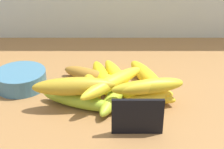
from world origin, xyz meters
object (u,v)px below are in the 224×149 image
object	(u,v)px
banana_6	(146,93)
banana_9	(79,101)
banana_1	(122,88)
banana_7	(103,78)
banana_0	(93,85)
banana_10	(113,83)
banana_3	(90,75)
banana_2	(148,77)
banana_8	(146,100)
banana_13	(75,86)
chalkboard_sign	(138,118)
banana_11	(149,87)
fruit_bowl	(22,79)
banana_5	(118,77)
banana_12	(152,86)

from	to	relation	value
banana_6	banana_9	size ratio (longest dim) A/B	0.83
banana_1	banana_7	size ratio (longest dim) A/B	0.82
banana_0	banana_10	bearing A→B (deg)	-45.78
banana_7	banana_3	bearing A→B (deg)	157.39
banana_0	banana_2	bearing A→B (deg)	13.29
banana_2	banana_8	distance (cm)	11.92
banana_13	banana_10	bearing A→B (deg)	16.01
chalkboard_sign	banana_2	distance (cm)	22.22
banana_7	banana_8	world-z (taller)	banana_8
banana_8	banana_11	xyz separation A→B (cm)	(0.42, -0.02, 3.78)
banana_0	banana_8	size ratio (longest dim) A/B	1.29
fruit_bowl	banana_5	size ratio (longest dim) A/B	0.65
banana_0	banana_11	size ratio (longest dim) A/B	1.14
banana_8	banana_12	world-z (taller)	banana_12
banana_12	banana_9	bearing A→B (deg)	179.82
banana_1	banana_3	distance (cm)	11.20
chalkboard_sign	banana_9	bearing A→B (deg)	142.88
chalkboard_sign	banana_3	world-z (taller)	chalkboard_sign
banana_1	banana_8	distance (cm)	8.23
banana_10	banana_11	size ratio (longest dim) A/B	1.19
banana_6	banana_8	xyz separation A→B (cm)	(-0.19, -3.74, 0.28)
banana_0	banana_6	distance (cm)	14.20
chalkboard_sign	banana_11	bearing A→B (deg)	73.29
banana_13	banana_11	bearing A→B (deg)	-0.57
chalkboard_sign	banana_8	size ratio (longest dim) A/B	0.71
chalkboard_sign	banana_9	world-z (taller)	chalkboard_sign
banana_10	banana_3	bearing A→B (deg)	121.43
banana_10	banana_13	distance (cm)	9.46
banana_2	banana_10	size ratio (longest dim) A/B	0.96
fruit_bowl	banana_1	distance (cm)	26.87
fruit_bowl	banana_13	distance (cm)	18.73
banana_5	banana_8	size ratio (longest dim) A/B	1.33
banana_7	banana_8	size ratio (longest dim) A/B	1.29
chalkboard_sign	banana_0	bearing A→B (deg)	120.36
fruit_bowl	banana_3	xyz separation A→B (cm)	(17.97, 2.79, -0.33)
banana_2	banana_10	xyz separation A→B (cm)	(-9.42, -9.05, 3.32)
fruit_bowl	banana_2	size ratio (longest dim) A/B	0.67
chalkboard_sign	banana_3	bearing A→B (deg)	116.76
banana_6	banana_11	distance (cm)	5.54
banana_1	fruit_bowl	bearing A→B (deg)	170.44
banana_7	banana_13	world-z (taller)	banana_13
banana_2	banana_5	size ratio (longest dim) A/B	0.96
banana_12	banana_10	bearing A→B (deg)	163.98
banana_10	fruit_bowl	bearing A→B (deg)	162.58
banana_5	banana_9	world-z (taller)	same
banana_3	banana_7	distance (cm)	4.05
banana_2	banana_10	world-z (taller)	banana_10
banana_0	banana_3	world-z (taller)	banana_3
banana_11	banana_3	bearing A→B (deg)	137.95
banana_3	banana_10	bearing A→B (deg)	-58.57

